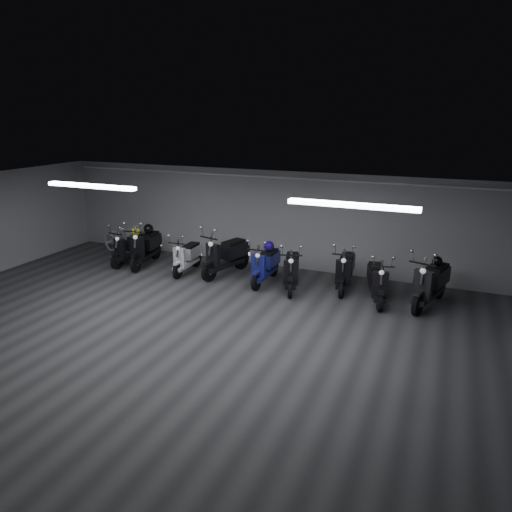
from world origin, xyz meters
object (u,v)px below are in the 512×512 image
at_px(scooter_4, 265,259).
at_px(helmet_0, 148,229).
at_px(scooter_7, 346,264).
at_px(helmet_1, 136,232).
at_px(helmet_2, 269,246).
at_px(scooter_2, 187,252).
at_px(scooter_8, 378,275).
at_px(scooter_9, 431,276).
at_px(helmet_3, 437,261).
at_px(scooter_1, 145,241).
at_px(scooter_3, 226,249).
at_px(scooter_5, 292,264).
at_px(scooter_0, 131,243).
at_px(bicycle, 121,236).

bearing_deg(scooter_4, helmet_0, 176.47).
relative_size(scooter_7, helmet_0, 6.37).
height_order(helmet_1, helmet_2, helmet_2).
bearing_deg(scooter_2, scooter_8, -3.54).
bearing_deg(scooter_9, helmet_3, 90.00).
height_order(scooter_1, scooter_8, scooter_1).
bearing_deg(scooter_4, scooter_2, -177.64).
bearing_deg(scooter_3, scooter_1, -161.42).
distance_m(scooter_5, helmet_1, 5.08).
bearing_deg(scooter_5, scooter_2, 161.95).
distance_m(scooter_2, scooter_7, 4.43).
distance_m(scooter_0, scooter_7, 6.37).
bearing_deg(helmet_2, scooter_5, -27.69).
relative_size(scooter_8, helmet_3, 7.56).
relative_size(scooter_1, scooter_7, 1.07).
xyz_separation_m(scooter_5, helmet_2, (-0.78, 0.41, 0.28)).
bearing_deg(scooter_5, scooter_3, 154.61).
distance_m(scooter_1, helmet_1, 0.53).
relative_size(scooter_4, helmet_0, 6.17).
relative_size(scooter_2, scooter_3, 0.82).
bearing_deg(scooter_3, helmet_1, -165.44).
bearing_deg(scooter_9, scooter_2, -162.00).
distance_m(scooter_7, helmet_0, 5.94).
distance_m(scooter_3, bicycle, 3.93).
height_order(scooter_0, helmet_2, scooter_0).
relative_size(bicycle, helmet_3, 8.13).
relative_size(scooter_1, scooter_5, 1.09).
bearing_deg(scooter_2, helmet_3, 0.43).
bearing_deg(scooter_9, helmet_0, -164.73).
bearing_deg(bicycle, helmet_2, -74.73).
height_order(scooter_1, helmet_3, scooter_1).
xyz_separation_m(scooter_2, bicycle, (-2.79, 0.65, 0.00)).
relative_size(scooter_2, helmet_0, 5.73).
bearing_deg(scooter_1, helmet_3, -7.91).
bearing_deg(helmet_0, scooter_2, -13.61).
height_order(scooter_3, scooter_9, scooter_9).
bearing_deg(scooter_3, scooter_2, -152.82).
height_order(scooter_3, helmet_3, scooter_3).
relative_size(scooter_3, scooter_9, 0.99).
bearing_deg(scooter_9, scooter_7, -171.71).
bearing_deg(scooter_4, scooter_7, 10.59).
bearing_deg(scooter_5, scooter_4, 152.23).
xyz_separation_m(scooter_9, helmet_3, (0.08, 0.27, 0.30)).
xyz_separation_m(scooter_3, bicycle, (-3.90, 0.42, -0.13)).
bearing_deg(helmet_1, scooter_3, -1.15).
bearing_deg(scooter_5, scooter_8, -15.76).
bearing_deg(scooter_2, helmet_2, 4.73).
relative_size(scooter_2, scooter_7, 0.90).
xyz_separation_m(scooter_2, helmet_0, (-1.51, 0.37, 0.44)).
distance_m(scooter_4, helmet_2, 0.38).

